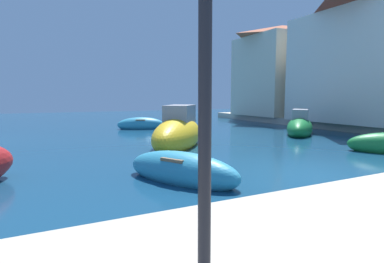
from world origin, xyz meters
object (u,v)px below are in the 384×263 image
object	(u,v)px
moored_boat_2	(178,133)
waterfront_building_main	(380,57)
moored_boat_5	(141,125)
waterfront_building_annex	(281,70)
quayside_lamp_post	(205,39)
moored_boat_4	(182,170)
moored_boat_0	(300,127)

from	to	relation	value
moored_boat_2	waterfront_building_main	distance (m)	15.00
moored_boat_5	waterfront_building_main	xyz separation A→B (m)	(13.80, -7.31, 4.46)
moored_boat_5	waterfront_building_main	size ratio (longest dim) A/B	0.33
waterfront_building_main	waterfront_building_annex	bearing A→B (deg)	90.00
quayside_lamp_post	moored_boat_2	bearing A→B (deg)	67.46
moored_boat_2	moored_boat_4	size ratio (longest dim) A/B	1.52
moored_boat_4	waterfront_building_main	size ratio (longest dim) A/B	0.35
moored_boat_2	quayside_lamp_post	distance (m)	11.35
moored_boat_0	moored_boat_2	bearing A→B (deg)	-37.39
moored_boat_2	waterfront_building_annex	xyz separation A→B (m)	(14.40, 9.44, 4.02)
waterfront_building_main	quayside_lamp_post	xyz separation A→B (m)	(-18.67, -10.57, -2.07)
moored_boat_5	moored_boat_0	bearing A→B (deg)	157.86
moored_boat_0	waterfront_building_main	world-z (taller)	waterfront_building_main
moored_boat_0	moored_boat_5	bearing A→B (deg)	-84.99
moored_boat_2	moored_boat_0	bearing A→B (deg)	132.15
moored_boat_5	quayside_lamp_post	world-z (taller)	quayside_lamp_post
moored_boat_4	quayside_lamp_post	world-z (taller)	quayside_lamp_post
moored_boat_4	moored_boat_5	world-z (taller)	moored_boat_5
waterfront_building_main	waterfront_building_annex	xyz separation A→B (m)	(0.00, 9.17, -0.18)
moored_boat_5	quayside_lamp_post	bearing A→B (deg)	95.36
moored_boat_5	quayside_lamp_post	xyz separation A→B (m)	(-4.87, -17.88, 2.39)
moored_boat_0	moored_boat_2	xyz separation A→B (m)	(-8.06, -0.69, 0.12)
moored_boat_2	waterfront_building_main	size ratio (longest dim) A/B	0.52
waterfront_building_main	waterfront_building_annex	world-z (taller)	waterfront_building_main
moored_boat_5	waterfront_building_main	distance (m)	16.24
moored_boat_0	quayside_lamp_post	bearing A→B (deg)	-0.57
moored_boat_5	quayside_lamp_post	distance (m)	18.68
moored_boat_4	quayside_lamp_post	distance (m)	5.70
moored_boat_4	quayside_lamp_post	bearing A→B (deg)	129.49
waterfront_building_main	moored_boat_5	bearing A→B (deg)	152.10
quayside_lamp_post	moored_boat_5	bearing A→B (deg)	74.76
moored_boat_2	waterfront_building_annex	size ratio (longest dim) A/B	0.66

